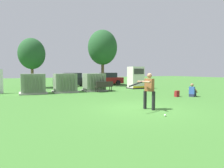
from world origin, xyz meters
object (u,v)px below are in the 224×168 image
object	(u,v)px
transformer_west	(33,84)
parked_car_leftmost	(71,80)
transformer_mid_east	(94,82)
backpack	(177,94)
transformer_mid_west	(65,83)
park_bench	(104,86)
sports_ball	(165,115)
batter	(149,89)
parked_car_left_of_center	(107,79)
generator_enclosure	(136,78)
seated_spectator	(192,91)

from	to	relation	value
transformer_west	parked_car_leftmost	xyz separation A→B (m)	(4.75, 6.41, -0.04)
transformer_mid_east	backpack	bearing A→B (deg)	-58.96
transformer_mid_east	backpack	xyz separation A→B (m)	(3.87, -6.43, -0.57)
transformer_mid_west	park_bench	world-z (taller)	transformer_mid_west
sports_ball	parked_car_leftmost	size ratio (longest dim) A/B	0.02
batter	parked_car_left_of_center	size ratio (longest dim) A/B	0.40
park_bench	backpack	xyz separation A→B (m)	(3.33, -5.33, -0.32)
batter	transformer_west	bearing A→B (deg)	115.35
generator_enclosure	parked_car_left_of_center	world-z (taller)	generator_enclosure
generator_enclosure	batter	size ratio (longest dim) A/B	1.32
seated_spectator	parked_car_left_of_center	xyz separation A→B (m)	(-0.26, 14.10, 0.38)
transformer_mid_west	parked_car_leftmost	bearing A→B (deg)	71.47
transformer_mid_east	park_bench	world-z (taller)	transformer_mid_east
transformer_mid_east	backpack	distance (m)	7.53
parked_car_leftmost	sports_ball	bearing A→B (deg)	-91.68
batter	backpack	size ratio (longest dim) A/B	3.95
transformer_mid_west	park_bench	size ratio (longest dim) A/B	1.14
transformer_west	sports_ball	xyz separation A→B (m)	(4.24, -10.85, -0.74)
transformer_mid_west	backpack	distance (m)	9.25
seated_spectator	park_bench	bearing A→B (deg)	127.40
sports_ball	seated_spectator	size ratio (longest dim) A/B	0.09
parked_car_leftmost	transformer_mid_east	bearing A→B (deg)	-85.60
transformer_west	seated_spectator	bearing A→B (deg)	-34.32
transformer_mid_east	sports_ball	bearing A→B (deg)	-95.35
park_bench	parked_car_leftmost	world-z (taller)	parked_car_leftmost
generator_enclosure	park_bench	world-z (taller)	generator_enclosure
transformer_mid_west	generator_enclosure	size ratio (longest dim) A/B	0.91
transformer_mid_west	parked_car_leftmost	size ratio (longest dim) A/B	0.48
transformer_mid_west	parked_car_left_of_center	bearing A→B (deg)	44.28
generator_enclosure	parked_car_left_of_center	size ratio (longest dim) A/B	0.52
generator_enclosure	park_bench	bearing A→B (deg)	-159.98
transformer_mid_east	batter	world-z (taller)	batter
batter	sports_ball	size ratio (longest dim) A/B	19.33
park_bench	seated_spectator	size ratio (longest dim) A/B	1.91
transformer_mid_west	batter	xyz separation A→B (m)	(1.86, -9.44, 0.19)
transformer_west	generator_enclosure	size ratio (longest dim) A/B	0.91
sports_ball	transformer_mid_east	bearing A→B (deg)	84.65
transformer_mid_east	batter	distance (m)	9.37
sports_ball	park_bench	bearing A→B (deg)	80.90
backpack	batter	bearing A→B (deg)	-148.04
seated_spectator	generator_enclosure	bearing A→B (deg)	90.70
batter	seated_spectator	xyz separation A→B (m)	(5.72, 2.48, -0.60)
seated_spectator	parked_car_left_of_center	size ratio (longest dim) A/B	0.22
parked_car_leftmost	transformer_mid_west	bearing A→B (deg)	-108.53
generator_enclosure	backpack	size ratio (longest dim) A/B	5.23
transformer_mid_west	batter	size ratio (longest dim) A/B	1.21
generator_enclosure	parked_car_leftmost	size ratio (longest dim) A/B	0.53
sports_ball	parked_car_leftmost	bearing A→B (deg)	88.32
park_bench	parked_car_left_of_center	xyz separation A→B (m)	(4.14, 8.35, 0.22)
generator_enclosure	parked_car_left_of_center	distance (m)	6.79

